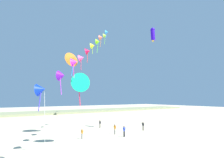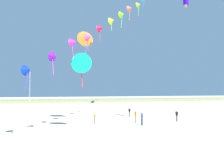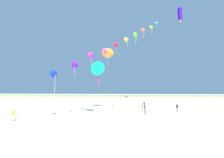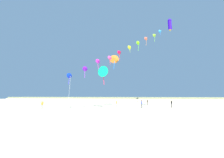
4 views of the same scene
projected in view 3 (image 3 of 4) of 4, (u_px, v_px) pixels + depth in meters
name	position (u px, v px, depth m)	size (l,w,h in m)	color
ground_plane	(96.00, 131.00, 15.70)	(240.00, 240.00, 0.00)	beige
dune_ridge	(117.00, 98.00, 59.20)	(120.00, 12.22, 2.07)	beige
person_near_left	(145.00, 108.00, 26.61)	(0.23, 0.60, 1.70)	black
person_near_right	(14.00, 114.00, 20.59)	(0.49, 0.46, 1.70)	gray
person_mid_center	(144.00, 104.00, 35.88)	(0.36, 0.50, 1.56)	#726656
person_far_left	(143.00, 107.00, 28.99)	(0.23, 0.58, 1.65)	gray
person_far_right	(177.00, 107.00, 28.40)	(0.28, 0.57, 1.67)	#726656
person_far_center	(112.00, 107.00, 29.55)	(0.27, 0.51, 1.49)	gray
kite_banner_string	(122.00, 41.00, 31.83)	(20.91, 21.91, 23.39)	#0B2BCA
large_kite_low_lead	(98.00, 69.00, 26.47)	(2.59, 1.34, 4.21)	#0EC885
large_kite_mid_trail	(108.00, 52.00, 32.24)	(2.76, 2.05, 4.19)	orange
large_kite_high_solo	(180.00, 14.00, 26.48)	(1.07, 1.10, 2.83)	#2D0CC7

